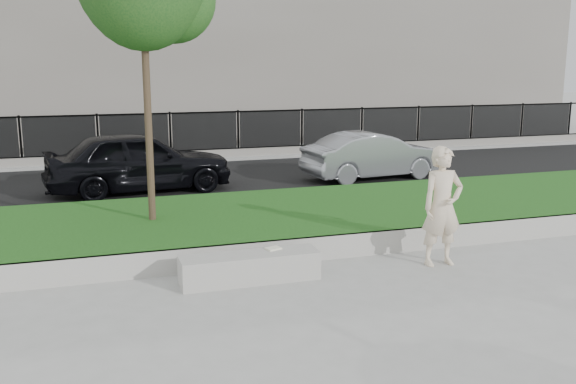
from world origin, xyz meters
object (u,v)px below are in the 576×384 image
object	(u,v)px
car_dark	(139,161)
stone_bench	(250,268)
car_silver	(373,155)
book	(273,248)
man	(442,206)

from	to	relation	value
car_dark	stone_bench	bearing A→B (deg)	-178.95
stone_bench	car_silver	xyz separation A→B (m)	(5.24, 6.90, 0.46)
book	car_silver	size ratio (longest dim) A/B	0.06
man	stone_bench	bearing A→B (deg)	177.17
car_dark	car_silver	world-z (taller)	car_dark
man	car_silver	size ratio (longest dim) A/B	0.49
stone_bench	car_dark	xyz separation A→B (m)	(-0.97, 7.04, 0.59)
stone_bench	car_dark	world-z (taller)	car_dark
car_dark	car_silver	xyz separation A→B (m)	(6.21, -0.14, -0.12)
man	car_dark	xyz separation A→B (m)	(-4.06, 7.19, -0.15)
stone_bench	book	world-z (taller)	book
car_dark	car_silver	bearing A→B (deg)	-98.04
man	book	xyz separation A→B (m)	(-2.70, 0.27, -0.52)
man	car_silver	xyz separation A→B (m)	(2.14, 7.05, -0.28)
car_dark	man	bearing A→B (deg)	-157.29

